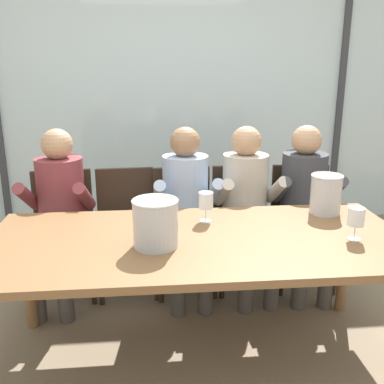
{
  "coord_description": "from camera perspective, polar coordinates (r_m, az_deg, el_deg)",
  "views": [
    {
      "loc": [
        -0.24,
        -2.15,
        1.61
      ],
      "look_at": [
        0.0,
        0.35,
        0.87
      ],
      "focal_mm": 41.46,
      "sensor_mm": 36.0,
      "label": 1
    }
  ],
  "objects": [
    {
      "name": "ground",
      "position": [
        3.55,
        -1.02,
        -10.6
      ],
      "size": [
        14.0,
        14.0,
        0.0
      ],
      "primitive_type": "plane",
      "color": "#847056"
    },
    {
      "name": "window_glass_panel",
      "position": [
        4.4,
        -2.39,
        12.37
      ],
      "size": [
        7.42,
        0.03,
        2.6
      ],
      "primitive_type": "cube",
      "color": "silver",
      "rests_on": "ground"
    },
    {
      "name": "window_mullion_right",
      "position": [
        4.77,
        18.53,
        11.87
      ],
      "size": [
        0.06,
        0.06,
        2.6
      ],
      "primitive_type": "cube",
      "color": "#38383D",
      "rests_on": "ground"
    },
    {
      "name": "hillside_vineyard",
      "position": [
        7.77,
        -3.75,
        11.45
      ],
      "size": [
        13.42,
        2.4,
        1.88
      ],
      "primitive_type": "cube",
      "color": "#477A38",
      "rests_on": "ground"
    },
    {
      "name": "dining_table",
      "position": [
        2.37,
        0.81,
        -7.46
      ],
      "size": [
        2.22,
        0.99,
        0.72
      ],
      "color": "brown",
      "rests_on": "ground"
    },
    {
      "name": "chair_near_curtain",
      "position": [
        3.3,
        -16.2,
        -3.89
      ],
      "size": [
        0.48,
        0.48,
        0.87
      ],
      "rotation": [
        0.0,
        0.0,
        0.11
      ],
      "color": "#332319",
      "rests_on": "ground"
    },
    {
      "name": "chair_left_of_center",
      "position": [
        3.26,
        -8.43,
        -3.61
      ],
      "size": [
        0.47,
        0.47,
        0.87
      ],
      "rotation": [
        0.0,
        0.0,
        0.06
      ],
      "color": "#332319",
      "rests_on": "ground"
    },
    {
      "name": "chair_center",
      "position": [
        3.25,
        -1.15,
        -3.49
      ],
      "size": [
        0.46,
        0.46,
        0.87
      ],
      "rotation": [
        0.0,
        0.0,
        0.04
      ],
      "color": "#332319",
      "rests_on": "ground"
    },
    {
      "name": "chair_right_of_center",
      "position": [
        3.32,
        6.44,
        -3.15
      ],
      "size": [
        0.44,
        0.44,
        0.87
      ],
      "rotation": [
        0.0,
        0.0,
        0.0
      ],
      "color": "#332319",
      "rests_on": "ground"
    },
    {
      "name": "chair_near_window_right",
      "position": [
        3.42,
        13.85,
        -2.95
      ],
      "size": [
        0.47,
        0.47,
        0.87
      ],
      "rotation": [
        0.0,
        0.0,
        -0.07
      ],
      "color": "#332319",
      "rests_on": "ground"
    },
    {
      "name": "person_maroon_top",
      "position": [
        3.13,
        -16.75,
        -1.7
      ],
      "size": [
        0.49,
        0.63,
        1.19
      ],
      "rotation": [
        0.0,
        0.0,
        -0.09
      ],
      "color": "brown",
      "rests_on": "ground"
    },
    {
      "name": "person_pale_blue_shirt",
      "position": [
        3.08,
        -0.7,
        -1.29
      ],
      "size": [
        0.47,
        0.61,
        1.19
      ],
      "rotation": [
        0.0,
        0.0,
        0.02
      ],
      "color": "#9EB2D1",
      "rests_on": "ground"
    },
    {
      "name": "person_beige_jumper",
      "position": [
        3.14,
        7.16,
        -1.06
      ],
      "size": [
        0.48,
        0.63,
        1.19
      ],
      "rotation": [
        0.0,
        0.0,
        0.08
      ],
      "color": "#B7AD9E",
      "rests_on": "ground"
    },
    {
      "name": "person_charcoal_jacket",
      "position": [
        3.25,
        14.37,
        -0.82
      ],
      "size": [
        0.48,
        0.63,
        1.19
      ],
      "rotation": [
        0.0,
        0.0,
        -0.08
      ],
      "color": "#38383D",
      "rests_on": "ground"
    },
    {
      "name": "ice_bucket_primary",
      "position": [
        2.21,
        -4.72,
        -3.93
      ],
      "size": [
        0.23,
        0.23,
        0.24
      ],
      "color": "#B7B7BC",
      "rests_on": "dining_table"
    },
    {
      "name": "ice_bucket_secondary",
      "position": [
        2.8,
        16.84,
        -0.2
      ],
      "size": [
        0.19,
        0.19,
        0.24
      ],
      "color": "#B7B7BC",
      "rests_on": "dining_table"
    },
    {
      "name": "wine_glass_by_left_taster",
      "position": [
        2.54,
        1.8,
        -1.27
      ],
      "size": [
        0.08,
        0.08,
        0.17
      ],
      "color": "silver",
      "rests_on": "dining_table"
    },
    {
      "name": "wine_glass_near_bucket",
      "position": [
        2.43,
        20.38,
        -3.08
      ],
      "size": [
        0.08,
        0.08,
        0.17
      ],
      "color": "silver",
      "rests_on": "dining_table"
    }
  ]
}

